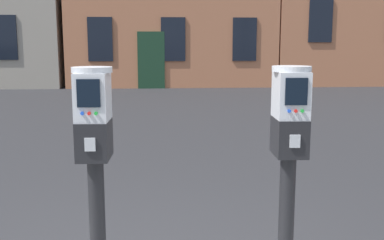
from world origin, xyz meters
The scene contains 2 objects.
parking_meter_near_kerb centered at (-0.22, -0.30, 1.11)m, with size 0.22×0.26×1.41m.
parking_meter_twin_adjacent centered at (0.86, -0.30, 1.11)m, with size 0.22×0.26×1.41m.
Camera 1 is at (0.13, -2.78, 1.68)m, focal length 42.91 mm.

